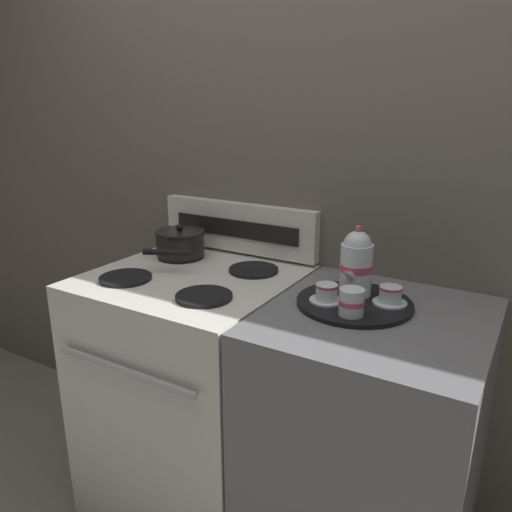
# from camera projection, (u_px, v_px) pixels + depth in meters

# --- Properties ---
(wall_back) EXTENTS (6.00, 0.05, 2.20)m
(wall_back) POSITION_uv_depth(u_px,v_px,m) (318.00, 218.00, 1.84)
(wall_back) COLOR #666056
(wall_back) RESTS_ON ground
(stove) EXTENTS (0.70, 0.70, 0.94)m
(stove) POSITION_uv_depth(u_px,v_px,m) (196.00, 390.00, 1.89)
(stove) COLOR silver
(stove) RESTS_ON ground
(control_panel) EXTENTS (0.68, 0.05, 0.19)m
(control_panel) POSITION_uv_depth(u_px,v_px,m) (238.00, 227.00, 1.98)
(control_panel) COLOR silver
(control_panel) RESTS_ON stove
(side_counter) EXTENTS (0.63, 0.67, 0.93)m
(side_counter) POSITION_uv_depth(u_px,v_px,m) (367.00, 451.00, 1.57)
(side_counter) COLOR slate
(side_counter) RESTS_ON ground
(saucepan) EXTENTS (0.25, 0.31, 0.12)m
(saucepan) POSITION_uv_depth(u_px,v_px,m) (180.00, 243.00, 1.94)
(saucepan) COLOR black
(saucepan) RESTS_ON stove
(serving_tray) EXTENTS (0.35, 0.35, 0.01)m
(serving_tray) POSITION_uv_depth(u_px,v_px,m) (354.00, 303.00, 1.50)
(serving_tray) COLOR black
(serving_tray) RESTS_ON side_counter
(teapot) EXTENTS (0.10, 0.16, 0.22)m
(teapot) POSITION_uv_depth(u_px,v_px,m) (356.00, 263.00, 1.52)
(teapot) COLOR silver
(teapot) RESTS_ON serving_tray
(teacup_left) EXTENTS (0.10, 0.10, 0.05)m
(teacup_left) POSITION_uv_depth(u_px,v_px,m) (327.00, 293.00, 1.48)
(teacup_left) COLOR silver
(teacup_left) RESTS_ON serving_tray
(teacup_right) EXTENTS (0.10, 0.10, 0.05)m
(teacup_right) POSITION_uv_depth(u_px,v_px,m) (390.00, 295.00, 1.47)
(teacup_right) COLOR silver
(teacup_right) RESTS_ON serving_tray
(creamer_jug) EXTENTS (0.07, 0.07, 0.08)m
(creamer_jug) POSITION_uv_depth(u_px,v_px,m) (351.00, 302.00, 1.39)
(creamer_jug) COLOR silver
(creamer_jug) RESTS_ON serving_tray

